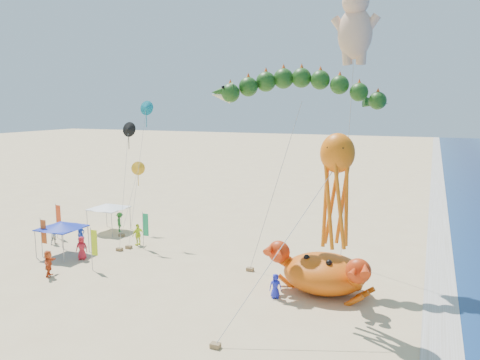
{
  "coord_description": "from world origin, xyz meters",
  "views": [
    {
      "loc": [
        10.97,
        -29.37,
        11.96
      ],
      "look_at": [
        -2.0,
        2.0,
        6.5
      ],
      "focal_mm": 35.0,
      "sensor_mm": 36.0,
      "label": 1
    }
  ],
  "objects_px": {
    "dragon_kite": "(300,93)",
    "cherub_kite": "(355,24)",
    "octopus_kite": "(336,182)",
    "crab_inflatable": "(324,272)",
    "canopy_blue": "(62,225)",
    "canopy_white": "(108,206)"
  },
  "relations": [
    {
      "from": "cherub_kite",
      "to": "canopy_blue",
      "type": "relative_size",
      "value": 5.97
    },
    {
      "from": "dragon_kite",
      "to": "crab_inflatable",
      "type": "bearing_deg",
      "value": -49.67
    },
    {
      "from": "crab_inflatable",
      "to": "canopy_blue",
      "type": "bearing_deg",
      "value": -178.93
    },
    {
      "from": "crab_inflatable",
      "to": "dragon_kite",
      "type": "relative_size",
      "value": 0.51
    },
    {
      "from": "dragon_kite",
      "to": "cherub_kite",
      "type": "xyz_separation_m",
      "value": [
        3.1,
        2.96,
        4.83
      ]
    },
    {
      "from": "crab_inflatable",
      "to": "canopy_white",
      "type": "bearing_deg",
      "value": 162.75
    },
    {
      "from": "crab_inflatable",
      "to": "canopy_white",
      "type": "xyz_separation_m",
      "value": [
        -22.21,
        6.9,
        1.06
      ]
    },
    {
      "from": "dragon_kite",
      "to": "canopy_blue",
      "type": "bearing_deg",
      "value": -169.03
    },
    {
      "from": "dragon_kite",
      "to": "octopus_kite",
      "type": "relative_size",
      "value": 1.34
    },
    {
      "from": "crab_inflatable",
      "to": "octopus_kite",
      "type": "distance_m",
      "value": 7.32
    },
    {
      "from": "octopus_kite",
      "to": "canopy_white",
      "type": "distance_m",
      "value": 26.09
    },
    {
      "from": "octopus_kite",
      "to": "crab_inflatable",
      "type": "bearing_deg",
      "value": 110.29
    },
    {
      "from": "dragon_kite",
      "to": "cherub_kite",
      "type": "relative_size",
      "value": 0.7
    },
    {
      "from": "dragon_kite",
      "to": "octopus_kite",
      "type": "distance_m",
      "value": 9.02
    },
    {
      "from": "crab_inflatable",
      "to": "dragon_kite",
      "type": "distance_m",
      "value": 12.11
    },
    {
      "from": "dragon_kite",
      "to": "canopy_blue",
      "type": "relative_size",
      "value": 4.17
    },
    {
      "from": "cherub_kite",
      "to": "canopy_white",
      "type": "bearing_deg",
      "value": 178.06
    },
    {
      "from": "canopy_blue",
      "to": "canopy_white",
      "type": "relative_size",
      "value": 1.0
    },
    {
      "from": "octopus_kite",
      "to": "canopy_blue",
      "type": "bearing_deg",
      "value": 172.63
    },
    {
      "from": "cherub_kite",
      "to": "octopus_kite",
      "type": "xyz_separation_m",
      "value": [
        0.81,
        -9.41,
        -9.78
      ]
    },
    {
      "from": "cherub_kite",
      "to": "canopy_blue",
      "type": "xyz_separation_m",
      "value": [
        -21.5,
        -6.53,
        -15.15
      ]
    },
    {
      "from": "octopus_kite",
      "to": "dragon_kite",
      "type": "bearing_deg",
      "value": 121.19
    }
  ]
}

